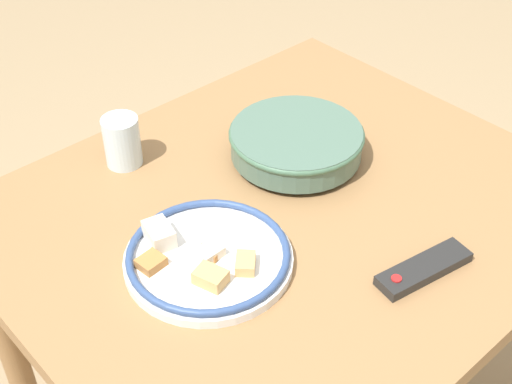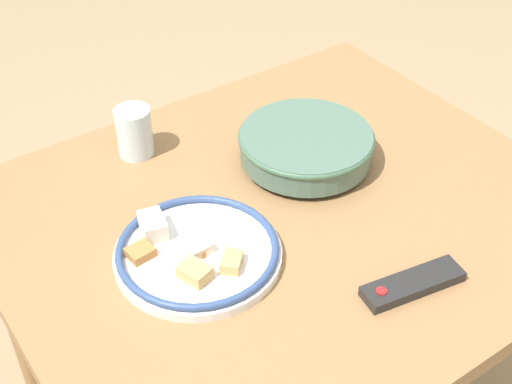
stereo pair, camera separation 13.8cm
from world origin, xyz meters
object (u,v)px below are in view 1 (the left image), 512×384
food_plate (207,257)px  tv_remote (424,269)px  drinking_glass (122,141)px  noodle_bowl (296,142)px

food_plate → tv_remote: bearing=134.3°
tv_remote → drinking_glass: (0.20, -0.63, 0.04)m
tv_remote → food_plate: bearing=54.3°
noodle_bowl → drinking_glass: bearing=-40.0°
noodle_bowl → drinking_glass: drinking_glass is taller
drinking_glass → food_plate: bearing=79.8°
noodle_bowl → food_plate: (0.34, 0.12, -0.03)m
drinking_glass → tv_remote: bearing=108.1°
noodle_bowl → tv_remote: 0.40m
tv_remote → noodle_bowl: bearing=-0.6°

